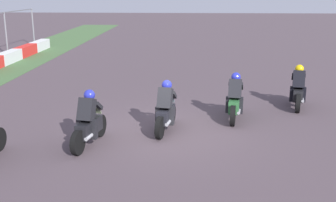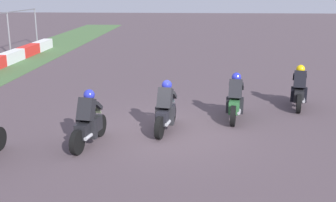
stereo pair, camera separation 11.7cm
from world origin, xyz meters
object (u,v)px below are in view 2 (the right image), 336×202
rider_lane_b (235,101)px  rider_lane_d (89,123)px  rider_lane_a (299,90)px  rider_lane_c (166,110)px

rider_lane_b → rider_lane_d: (-2.52, 4.12, 0.00)m
rider_lane_a → rider_lane_b: (-1.53, 2.36, 0.00)m
rider_lane_b → rider_lane_d: bearing=130.9°
rider_lane_d → rider_lane_b: bearing=-47.3°
rider_lane_a → rider_lane_b: bearing=134.6°
rider_lane_c → rider_lane_d: size_ratio=1.00×
rider_lane_a → rider_lane_d: 7.65m
rider_lane_c → rider_lane_b: bearing=-48.9°
rider_lane_c → rider_lane_d: bearing=133.6°
rider_lane_b → rider_lane_d: 4.83m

